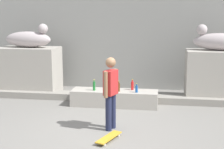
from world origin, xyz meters
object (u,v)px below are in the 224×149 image
bottle_brown (119,87)px  statue_reclining_right (219,41)px  statue_reclining_left (29,39)px  skater (111,90)px  skateboard (109,137)px  bottle_blue (137,89)px  bottle_green (94,86)px  bottle_red (132,86)px

bottle_brown → statue_reclining_right: bearing=23.1°
statue_reclining_left → skater: (3.21, -3.09, -0.90)m
statue_reclining_left → skater: statue_reclining_left is taller
skater → skateboard: size_ratio=2.04×
bottle_blue → bottle_green: (-1.23, 0.07, 0.03)m
bottle_green → bottle_red: bearing=12.0°
statue_reclining_right → skateboard: bearing=63.7°
bottle_blue → bottle_red: bearing=116.4°
skater → bottle_red: skater is taller
skater → bottle_green: 2.08m
statue_reclining_left → bottle_green: size_ratio=5.24×
statue_reclining_left → bottle_brown: statue_reclining_left is taller
bottle_blue → bottle_red: 0.33m
bottle_blue → skateboard: bearing=-98.4°
statue_reclining_left → skater: size_ratio=0.99×
bottle_green → bottle_brown: bottle_green is taller
skater → skateboard: skater is taller
statue_reclining_right → statue_reclining_left: bearing=9.6°
bottle_brown → skater: bearing=-87.8°
skateboard → statue_reclining_right: bearing=164.5°
bottle_red → statue_reclining_right: bearing=21.4°
skater → bottle_blue: size_ratio=6.54×
bottle_brown → bottle_green: bearing=179.2°
statue_reclining_left → skateboard: 5.30m
statue_reclining_right → bottle_blue: (-2.36, -1.28, -1.26)m
statue_reclining_right → bottle_brown: statue_reclining_right is taller
bottle_red → skateboard: bearing=-94.5°
bottle_red → bottle_brown: bearing=-146.6°
skater → bottle_brown: (-0.07, 1.88, -0.34)m
statue_reclining_right → bottle_red: bearing=30.9°
statue_reclining_right → skater: (-2.79, -3.10, -0.90)m
statue_reclining_left → statue_reclining_right: (6.00, 0.01, 0.00)m
statue_reclining_right → bottle_blue: statue_reclining_right is taller
bottle_blue → statue_reclining_right: bearing=28.5°
statue_reclining_right → bottle_brown: 3.35m
bottle_red → skater: bearing=-97.8°
statue_reclining_left → skateboard: size_ratio=2.01×
bottle_blue → bottle_green: bearing=176.8°
skater → skateboard: bearing=26.0°
statue_reclining_left → bottle_brown: (3.14, -1.21, -1.24)m
skateboard → bottle_brown: 2.62m
bottle_green → bottle_red: 1.10m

